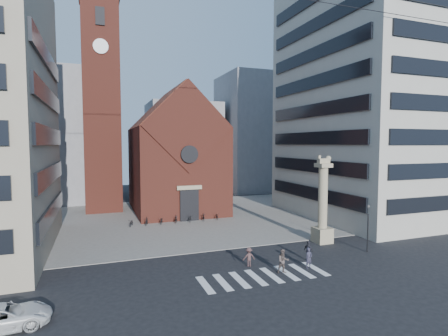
{
  "coord_description": "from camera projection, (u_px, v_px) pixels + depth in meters",
  "views": [
    {
      "loc": [
        -10.91,
        -25.69,
        9.82
      ],
      "look_at": [
        1.43,
        8.0,
        7.31
      ],
      "focal_mm": 28.0,
      "sensor_mm": 36.0,
      "label": 1
    }
  ],
  "objects": [
    {
      "name": "ground",
      "position": [
        241.0,
        264.0,
        28.49
      ],
      "size": [
        120.0,
        120.0,
        0.0
      ],
      "primitive_type": "plane",
      "color": "black",
      "rests_on": "ground"
    },
    {
      "name": "piazza",
      "position": [
        185.0,
        218.0,
        46.29
      ],
      "size": [
        46.0,
        30.0,
        0.05
      ],
      "primitive_type": "cube",
      "color": "gray",
      "rests_on": "ground"
    },
    {
      "name": "zebra_crossing",
      "position": [
        264.0,
        276.0,
        25.87
      ],
      "size": [
        10.2,
        3.2,
        0.01
      ],
      "primitive_type": null,
      "color": "white",
      "rests_on": "ground"
    },
    {
      "name": "church",
      "position": [
        175.0,
        156.0,
        51.39
      ],
      "size": [
        12.0,
        16.65,
        18.0
      ],
      "color": "maroon",
      "rests_on": "ground"
    },
    {
      "name": "campanile",
      "position": [
        102.0,
        102.0,
        50.19
      ],
      "size": [
        5.5,
        5.5,
        31.2
      ],
      "color": "maroon",
      "rests_on": "ground"
    },
    {
      "name": "building_right",
      "position": [
        371.0,
        98.0,
        46.85
      ],
      "size": [
        18.0,
        22.0,
        32.0
      ],
      "primitive_type": "cube",
      "color": "#A7A397",
      "rests_on": "ground"
    },
    {
      "name": "bg_block_left",
      "position": [
        38.0,
        137.0,
        58.33
      ],
      "size": [
        16.0,
        14.0,
        22.0
      ],
      "primitive_type": "cube",
      "color": "gray",
      "rests_on": "ground"
    },
    {
      "name": "bg_block_mid",
      "position": [
        183.0,
        148.0,
        72.07
      ],
      "size": [
        14.0,
        12.0,
        18.0
      ],
      "primitive_type": "cube",
      "color": "gray",
      "rests_on": "ground"
    },
    {
      "name": "bg_block_right",
      "position": [
        260.0,
        133.0,
        74.54
      ],
      "size": [
        16.0,
        14.0,
        24.0
      ],
      "primitive_type": "cube",
      "color": "gray",
      "rests_on": "ground"
    },
    {
      "name": "lion_column",
      "position": [
        323.0,
        208.0,
        34.49
      ],
      "size": [
        1.63,
        1.6,
        8.68
      ],
      "color": "gray",
      "rests_on": "ground"
    },
    {
      "name": "traffic_light",
      "position": [
        368.0,
        227.0,
        31.51
      ],
      "size": [
        0.13,
        0.16,
        4.3
      ],
      "color": "black",
      "rests_on": "ground"
    },
    {
      "name": "white_car",
      "position": [
        2.0,
        318.0,
        18.38
      ],
      "size": [
        5.02,
        2.8,
        1.33
      ],
      "primitive_type": "imported",
      "rotation": [
        0.0,
        0.0,
        1.7
      ],
      "color": "silver",
      "rests_on": "ground"
    },
    {
      "name": "pedestrian_0",
      "position": [
        309.0,
        258.0,
        27.47
      ],
      "size": [
        0.65,
        0.48,
        1.65
      ],
      "primitive_type": "imported",
      "rotation": [
        0.0,
        0.0,
        0.15
      ],
      "color": "#2B2A3A",
      "rests_on": "ground"
    },
    {
      "name": "pedestrian_1",
      "position": [
        283.0,
        261.0,
        26.45
      ],
      "size": [
        1.01,
        0.85,
        1.86
      ],
      "primitive_type": "imported",
      "rotation": [
        0.0,
        0.0,
        -0.18
      ],
      "color": "#504440",
      "rests_on": "ground"
    },
    {
      "name": "pedestrian_2",
      "position": [
        309.0,
        251.0,
        29.18
      ],
      "size": [
        0.6,
        1.07,
        1.72
      ],
      "primitive_type": "imported",
      "rotation": [
        0.0,
        0.0,
        1.75
      ],
      "color": "#2A2A32",
      "rests_on": "ground"
    },
    {
      "name": "pedestrian_3",
      "position": [
        249.0,
        257.0,
        27.91
      ],
      "size": [
        1.04,
        0.66,
        1.54
      ],
      "primitive_type": "imported",
      "rotation": [
        0.0,
        0.0,
        3.05
      ],
      "color": "#442D2D",
      "rests_on": "ground"
    },
    {
      "name": "scooter_0",
      "position": [
        131.0,
        223.0,
        41.31
      ],
      "size": [
        0.98,
        1.65,
        0.82
      ],
      "primitive_type": "imported",
      "rotation": [
        0.0,
        0.0,
        -0.3
      ],
      "color": "black",
      "rests_on": "piazza"
    },
    {
      "name": "scooter_1",
      "position": [
        147.0,
        221.0,
        41.92
      ],
      "size": [
        0.86,
        1.57,
        0.91
      ],
      "primitive_type": "imported",
      "rotation": [
        0.0,
        0.0,
        -0.3
      ],
      "color": "black",
      "rests_on": "piazza"
    },
    {
      "name": "scooter_2",
      "position": [
        162.0,
        220.0,
        42.54
      ],
      "size": [
        0.98,
        1.65,
        0.82
      ],
      "primitive_type": "imported",
      "rotation": [
        0.0,
        0.0,
        -0.3
      ],
      "color": "black",
      "rests_on": "piazza"
    },
    {
      "name": "scooter_3",
      "position": [
        176.0,
        219.0,
        43.16
      ],
      "size": [
        0.86,
        1.57,
        0.91
      ],
      "primitive_type": "imported",
      "rotation": [
        0.0,
        0.0,
        -0.3
      ],
      "color": "black",
      "rests_on": "piazza"
    },
    {
      "name": "scooter_4",
      "position": [
        190.0,
        218.0,
        43.78
      ],
      "size": [
        0.98,
        1.65,
        0.82
      ],
      "primitive_type": "imported",
      "rotation": [
        0.0,
        0.0,
        -0.3
      ],
      "color": "black",
      "rests_on": "piazza"
    },
    {
      "name": "scooter_5",
      "position": [
        204.0,
        217.0,
        44.39
      ],
      "size": [
        0.86,
        1.57,
        0.91
      ],
      "primitive_type": "imported",
      "rotation": [
        0.0,
        0.0,
        -0.3
      ],
      "color": "black",
      "rests_on": "piazza"
    },
    {
      "name": "scooter_6",
      "position": [
        217.0,
        216.0,
        45.01
      ],
      "size": [
        0.98,
        1.65,
        0.82
      ],
      "primitive_type": "imported",
      "rotation": [
        0.0,
        0.0,
        -0.3
      ],
      "color": "black",
      "rests_on": "piazza"
    }
  ]
}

